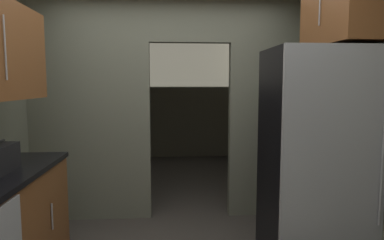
# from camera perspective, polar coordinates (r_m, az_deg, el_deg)

# --- Properties ---
(kitchen_partition) EXTENTS (3.20, 0.12, 2.74)m
(kitchen_partition) POSITION_cam_1_polar(r_m,az_deg,el_deg) (3.97, -4.62, 4.43)
(kitchen_partition) COLOR gray
(kitchen_partition) RESTS_ON ground
(adjoining_room_shell) EXTENTS (3.20, 3.46, 2.74)m
(adjoining_room_shell) POSITION_cam_1_polar(r_m,az_deg,el_deg) (6.22, -3.79, 4.11)
(adjoining_room_shell) COLOR gray
(adjoining_room_shell) RESTS_ON ground
(refrigerator) EXTENTS (0.82, 0.71, 1.87)m
(refrigerator) POSITION_cam_1_polar(r_m,az_deg,el_deg) (3.06, 20.03, -6.48)
(refrigerator) COLOR black
(refrigerator) RESTS_ON ground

